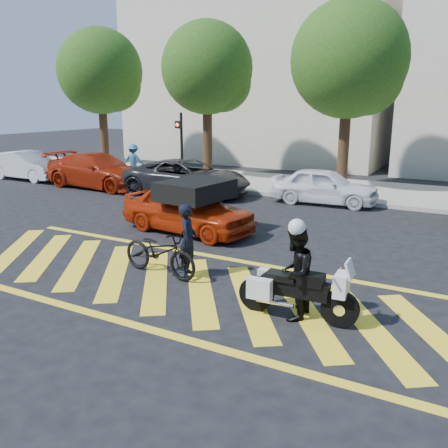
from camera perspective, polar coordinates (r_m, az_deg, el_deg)
The scene contains 18 objects.
ground at distance 9.83m, azimuth -5.36°, elevation -7.23°, with size 90.00×90.00×0.00m, color black.
sidewalk at distance 20.50m, azimuth 13.88°, elevation 4.04°, with size 60.00×5.00×0.15m, color #9E998E.
crosswalk at distance 9.85m, azimuth -5.55°, elevation -7.16°, with size 12.33×4.00×0.01m.
building_left at distance 31.45m, azimuth 4.33°, elevation 16.88°, with size 16.00×8.00×10.00m, color beige.
tree_far_left at distance 26.69m, azimuth -14.34°, elevation 17.05°, with size 4.40×4.40×7.41m.
tree_left at distance 22.79m, azimuth -1.68°, elevation 17.87°, with size 4.20×4.20×7.26m.
tree_center at distance 20.28m, azimuth 15.19°, elevation 18.12°, with size 4.60×4.60×7.56m.
signal_pole at distance 20.92m, azimuth -5.22°, elevation 9.70°, with size 0.28×0.43×3.20m.
officer_bike at distance 10.04m, azimuth -4.37°, elevation -1.99°, with size 0.57×0.38×1.57m, color black.
bicycle at distance 10.24m, azimuth -7.75°, elevation -3.33°, with size 0.69×1.97×1.03m, color black.
police_motorcycle at distance 8.25m, azimuth 8.56°, elevation -7.88°, with size 2.12×0.69×0.93m.
officer_moto at distance 8.15m, azimuth 8.55°, elevation -5.87°, with size 0.79×0.61×1.62m, color black.
red_convertible at distance 13.53m, azimuth -4.38°, elevation 1.87°, with size 1.62×4.04×1.37m, color #A42307.
parked_far_left at distance 24.77m, azimuth -22.48°, elevation 6.51°, with size 1.43×4.11×1.36m, color #B8BBC0.
parked_left at distance 21.46m, azimuth -14.88°, elevation 6.23°, with size 2.08×5.12×1.49m, color maroon.
parked_mid_left at distance 19.06m, azimuth -4.46°, elevation 5.60°, with size 2.36×5.13×1.42m, color black.
parked_mid_right at distance 17.71m, azimuth 11.98°, elevation 4.48°, with size 1.55×3.86×1.31m, color white.
pedestrian_left at distance 22.95m, azimuth -10.83°, elevation 7.47°, with size 1.03×0.59×1.59m, color teal.
Camera 1 is at (5.21, -7.51, 3.61)m, focal length 38.00 mm.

